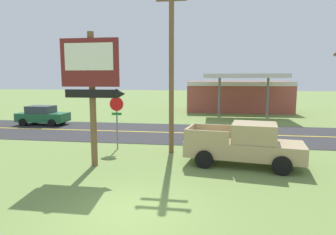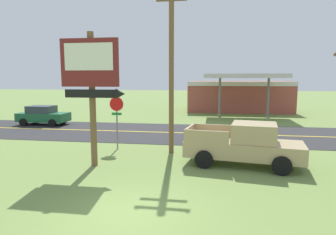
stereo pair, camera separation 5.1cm
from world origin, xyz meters
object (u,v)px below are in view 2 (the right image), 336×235
(motel_sign, at_px, (92,77))
(utility_pole, at_px, (171,61))
(stop_sign, at_px, (117,113))
(car_green_near_lane, at_px, (43,115))
(pickup_tan_parked_on_lawn, at_px, (245,145))
(gas_station, at_px, (239,95))

(motel_sign, bearing_deg, utility_pole, 44.37)
(stop_sign, height_order, car_green_near_lane, stop_sign)
(stop_sign, height_order, pickup_tan_parked_on_lawn, stop_sign)
(utility_pole, distance_m, gas_station, 21.96)
(motel_sign, bearing_deg, gas_station, 71.03)
(utility_pole, xyz_separation_m, car_green_near_lane, (-12.19, 7.71, -4.04))
(stop_sign, bearing_deg, utility_pole, -5.85)
(car_green_near_lane, bearing_deg, stop_sign, -39.13)
(utility_pole, relative_size, pickup_tan_parked_on_lawn, 1.69)
(stop_sign, xyz_separation_m, gas_station, (8.34, 20.81, -0.08))
(gas_station, distance_m, car_green_near_lane, 22.02)
(motel_sign, relative_size, car_green_near_lane, 1.42)
(stop_sign, relative_size, car_green_near_lane, 0.70)
(motel_sign, height_order, pickup_tan_parked_on_lawn, motel_sign)
(stop_sign, height_order, gas_station, gas_station)
(utility_pole, bearing_deg, pickup_tan_parked_on_lawn, -26.11)
(pickup_tan_parked_on_lawn, bearing_deg, stop_sign, 162.71)
(gas_station, height_order, car_green_near_lane, gas_station)
(motel_sign, height_order, gas_station, motel_sign)
(stop_sign, distance_m, car_green_near_lane, 11.77)
(motel_sign, xyz_separation_m, utility_pole, (3.07, 3.00, 0.87))
(motel_sign, xyz_separation_m, stop_sign, (-0.04, 3.32, -1.97))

